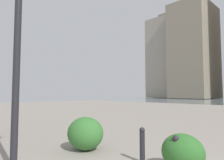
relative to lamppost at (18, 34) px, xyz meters
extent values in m
cube|color=gray|center=(22.81, -62.42, 12.16)|extent=(11.42, 15.60, 29.95)
cube|color=#62594A|center=(22.81, -62.42, 28.33)|extent=(4.11, 5.62, 2.40)
cube|color=#9E9384|center=(34.53, -64.84, 11.57)|extent=(10.05, 12.57, 28.77)
cube|color=#6E675C|center=(34.53, -64.84, 27.15)|extent=(3.62, 4.53, 2.40)
cylinder|color=#232328|center=(0.00, 0.00, -0.74)|extent=(0.14, 0.14, 4.14)
cylinder|color=#232328|center=(-2.31, -2.29, -2.50)|extent=(0.12, 0.12, 0.64)
sphere|color=#232328|center=(-2.31, -2.29, -2.14)|extent=(0.13, 0.13, 0.13)
cylinder|color=#232328|center=(-1.46, -2.31, -2.47)|extent=(0.12, 0.12, 0.69)
sphere|color=#232328|center=(-1.46, -2.31, -2.09)|extent=(0.13, 0.13, 0.13)
ellipsoid|color=#387533|center=(0.28, -1.99, -2.36)|extent=(1.07, 0.97, 0.91)
ellipsoid|color=#2D6628|center=(-2.34, -2.52, -2.44)|extent=(0.88, 0.79, 0.75)
camera|label=1|loc=(-4.32, 1.44, -1.23)|focal=31.95mm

